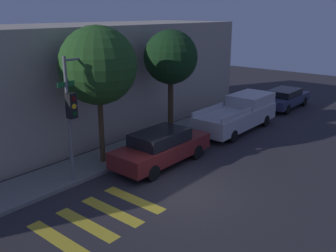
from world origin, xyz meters
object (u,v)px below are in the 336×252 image
at_px(sedan_near_corner, 161,147).
at_px(tree_midblock, 171,58).
at_px(sedan_middle, 285,98).
at_px(tree_near_corner, 98,66).
at_px(pickup_truck, 239,113).
at_px(traffic_light_pole, 79,97).

height_order(sedan_near_corner, tree_midblock, tree_midblock).
bearing_deg(sedan_middle, tree_midblock, 168.69).
distance_m(sedan_near_corner, tree_near_corner, 4.20).
distance_m(tree_near_corner, tree_midblock, 4.51).
bearing_deg(sedan_near_corner, pickup_truck, 0.00).
relative_size(traffic_light_pole, tree_midblock, 0.88).
xyz_separation_m(pickup_truck, sedan_middle, (6.12, 0.00, -0.20)).
distance_m(sedan_middle, tree_near_corner, 14.72).
bearing_deg(pickup_truck, tree_midblock, 151.40).
height_order(pickup_truck, tree_near_corner, tree_near_corner).
relative_size(sedan_near_corner, tree_near_corner, 0.81).
relative_size(traffic_light_pole, tree_near_corner, 0.83).
distance_m(traffic_light_pole, sedan_middle, 15.92).
bearing_deg(tree_midblock, pickup_truck, -28.60).
distance_m(sedan_near_corner, pickup_truck, 6.50).
bearing_deg(traffic_light_pole, sedan_near_corner, -22.61).
relative_size(traffic_light_pole, sedan_middle, 1.04).
height_order(sedan_near_corner, sedan_middle, sedan_near_corner).
bearing_deg(sedan_near_corner, traffic_light_pole, 157.39).
bearing_deg(tree_midblock, tree_near_corner, 180.00).
relative_size(pickup_truck, sedan_middle, 1.26).
xyz_separation_m(pickup_truck, tree_near_corner, (-8.06, 1.93, 3.27)).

